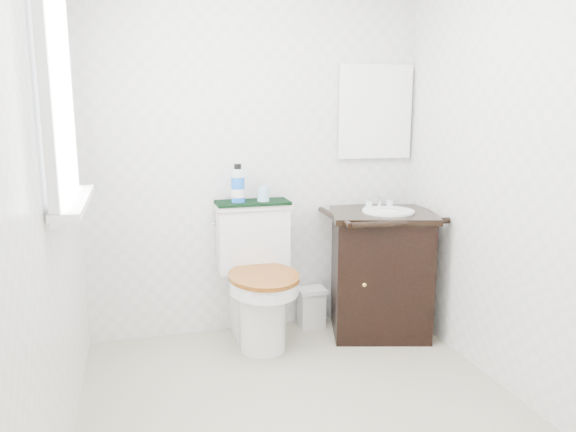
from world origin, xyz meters
name	(u,v)px	position (x,y,z in m)	size (l,w,h in m)	color
floor	(310,418)	(0.00, 0.00, 0.00)	(2.40, 2.40, 0.00)	#A19B82
wall_back	(256,152)	(0.00, 1.20, 1.20)	(2.40, 2.40, 0.00)	silver
wall_front	(461,232)	(0.00, -1.20, 1.20)	(2.40, 2.40, 0.00)	silver
wall_left	(47,182)	(-1.10, 0.00, 1.20)	(2.40, 2.40, 0.00)	silver
wall_right	(523,166)	(1.10, 0.00, 1.20)	(2.40, 2.40, 0.00)	silver
window	(56,93)	(-1.07, 0.25, 1.55)	(0.02, 0.70, 0.90)	white
mirror	(375,112)	(0.82, 1.18, 1.45)	(0.50, 0.02, 0.60)	silver
toilet	(257,284)	(-0.05, 0.96, 0.38)	(0.48, 0.65, 0.88)	white
vanity	(380,269)	(0.77, 0.90, 0.43)	(0.77, 0.70, 0.92)	black
trash_bin	(311,307)	(0.35, 1.10, 0.14)	(0.19, 0.16, 0.27)	silver
towel	(252,202)	(-0.05, 1.09, 0.89)	(0.47, 0.22, 0.02)	black
mouthwash_bottle	(238,185)	(-0.14, 1.08, 1.01)	(0.08, 0.08, 0.24)	blue
cup	(263,194)	(0.02, 1.07, 0.94)	(0.08, 0.08, 0.10)	#86B9DB
soap_bar	(367,207)	(0.72, 1.03, 0.83)	(0.06, 0.04, 0.02)	#166B62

